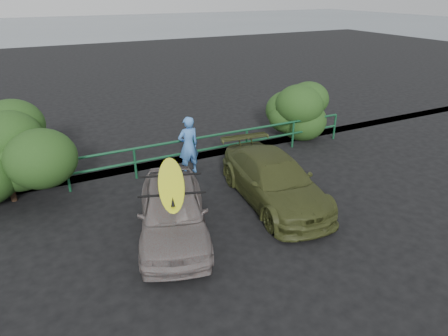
% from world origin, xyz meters
% --- Properties ---
extents(ground, '(80.00, 80.00, 0.00)m').
position_xyz_m(ground, '(0.00, 0.00, 0.00)').
color(ground, black).
extents(ocean, '(200.00, 200.00, 0.00)m').
position_xyz_m(ocean, '(0.00, 60.00, 0.00)').
color(ocean, slate).
rests_on(ocean, ground).
extents(guardrail, '(14.00, 0.08, 1.04)m').
position_xyz_m(guardrail, '(0.00, 5.00, 0.52)').
color(guardrail, '#154C2D').
rests_on(guardrail, ground).
extents(shrub_right, '(3.20, 2.40, 2.00)m').
position_xyz_m(shrub_right, '(5.00, 5.50, 1.00)').
color(shrub_right, '#25471A').
rests_on(shrub_right, ground).
extents(sedan, '(2.72, 4.24, 1.35)m').
position_xyz_m(sedan, '(-1.04, 1.48, 0.67)').
color(sedan, slate).
rests_on(sedan, ground).
extents(olive_vehicle, '(2.30, 4.65, 1.30)m').
position_xyz_m(olive_vehicle, '(2.06, 1.83, 0.65)').
color(olive_vehicle, '#383E1B').
rests_on(olive_vehicle, ground).
extents(man, '(0.72, 0.50, 1.90)m').
position_xyz_m(man, '(0.65, 4.63, 0.95)').
color(man, '#4279C6').
rests_on(man, ground).
extents(roof_rack, '(1.74, 1.45, 0.05)m').
position_xyz_m(roof_rack, '(-1.04, 1.48, 1.37)').
color(roof_rack, black).
rests_on(roof_rack, sedan).
extents(surfboard, '(1.46, 2.95, 0.09)m').
position_xyz_m(surfboard, '(-1.04, 1.48, 1.44)').
color(surfboard, '#F1FF1A').
rests_on(surfboard, roof_rack).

